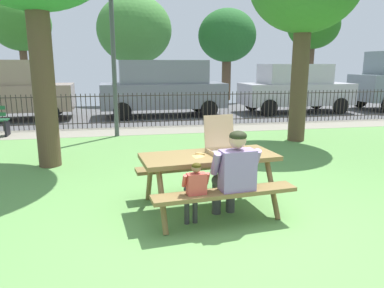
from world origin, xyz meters
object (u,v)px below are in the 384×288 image
object	(u,v)px
far_tree_midleft	(20,24)
far_tree_right	(313,26)
parked_car_right	(295,88)
picnic_table_foreground	(209,167)
parked_car_center	(163,87)
far_tree_midright	(227,36)
lamp_post_walkway	(112,33)
parked_car_left	(4,89)
pizza_slice_on_table	(199,155)
child_at_table	(195,188)
far_tree_center	(134,30)
adult_at_table	(234,172)
pizza_box_open	(223,144)

from	to	relation	value
far_tree_midleft	far_tree_right	distance (m)	15.21
parked_car_right	picnic_table_foreground	bearing A→B (deg)	-122.26
parked_car_center	far_tree_midright	world-z (taller)	far_tree_midright
parked_car_right	far_tree_midleft	xyz separation A→B (m)	(-11.53, 5.60, 2.78)
far_tree_right	lamp_post_walkway	bearing A→B (deg)	-139.15
parked_car_center	far_tree_midleft	bearing A→B (deg)	137.71
lamp_post_walkway	parked_car_left	world-z (taller)	lamp_post_walkway
pizza_slice_on_table	far_tree_midright	xyz separation A→B (m)	(4.68, 14.83, 2.59)
parked_car_center	far_tree_right	world-z (taller)	far_tree_right
pizza_slice_on_table	child_at_table	bearing A→B (deg)	-106.70
parked_car_left	far_tree_midright	distance (m)	11.40
parked_car_left	far_tree_center	xyz separation A→B (m)	(4.80, 5.60, 2.51)
far_tree_midleft	far_tree_center	xyz separation A→B (m)	(5.38, 0.00, -0.17)
parked_car_center	parked_car_right	world-z (taller)	parked_car_center
parked_car_right	far_tree_midright	world-z (taller)	far_tree_midright
picnic_table_foreground	parked_car_center	distance (m)	9.22
adult_at_table	parked_car_center	xyz separation A→B (m)	(0.23, 9.68, 0.44)
adult_at_table	far_tree_midright	size ratio (longest dim) A/B	0.25
pizza_slice_on_table	parked_car_center	xyz separation A→B (m)	(0.58, 9.23, 0.32)
pizza_box_open	child_at_table	distance (m)	0.92
adult_at_table	far_tree_midleft	bearing A→B (deg)	111.19
far_tree_midleft	far_tree_right	bearing A→B (deg)	-0.00
picnic_table_foreground	parked_car_right	world-z (taller)	parked_car_right
pizza_slice_on_table	far_tree_right	xyz separation A→B (m)	(9.64, 14.83, 3.23)
lamp_post_walkway	parked_car_left	distance (m)	5.60
adult_at_table	parked_car_left	distance (m)	11.06
lamp_post_walkway	parked_car_left	bearing A→B (deg)	136.10
lamp_post_walkway	parked_car_left	xyz separation A→B (m)	(-3.86, 3.71, -1.65)
adult_at_table	far_tree_midleft	distance (m)	16.68
far_tree_midright	parked_car_left	bearing A→B (deg)	-149.92
lamp_post_walkway	far_tree_midright	distance (m)	11.00
child_at_table	parked_car_center	size ratio (longest dim) A/B	0.18
far_tree_midright	pizza_box_open	bearing A→B (deg)	-106.32
adult_at_table	parked_car_left	xyz separation A→B (m)	(-5.34, 9.68, 0.44)
parked_car_left	far_tree_midright	size ratio (longest dim) A/B	0.98
pizza_box_open	far_tree_midright	size ratio (longest dim) A/B	0.12
pizza_box_open	parked_car_center	xyz separation A→B (m)	(0.21, 9.11, 0.21)
child_at_table	lamp_post_walkway	bearing A→B (deg)	99.15
picnic_table_foreground	lamp_post_walkway	xyz separation A→B (m)	(-1.28, 5.49, 2.15)
parked_car_center	picnic_table_foreground	bearing A→B (deg)	-92.71
pizza_box_open	far_tree_midright	world-z (taller)	far_tree_midright
pizza_slice_on_table	far_tree_center	distance (m)	15.10
parked_car_left	parked_car_right	world-z (taller)	parked_car_left
adult_at_table	child_at_table	xyz separation A→B (m)	(-0.51, -0.08, -0.15)
pizza_slice_on_table	picnic_table_foreground	bearing A→B (deg)	12.43
parked_car_left	pizza_slice_on_table	bearing A→B (deg)	-61.60
pizza_box_open	far_tree_right	bearing A→B (deg)	57.80
pizza_box_open	adult_at_table	xyz separation A→B (m)	(-0.02, -0.57, -0.23)
far_tree_center	far_tree_right	size ratio (longest dim) A/B	1.00
pizza_box_open	adult_at_table	distance (m)	0.61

